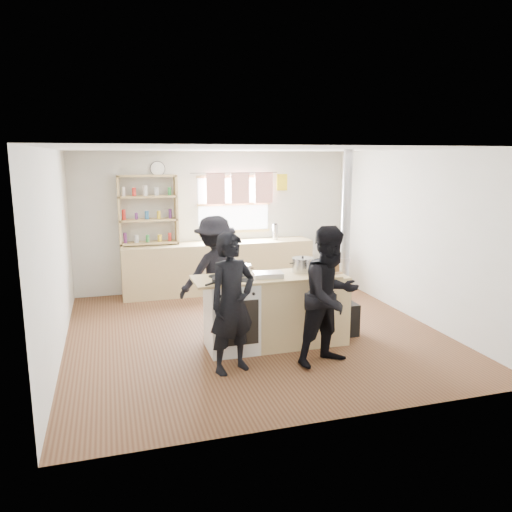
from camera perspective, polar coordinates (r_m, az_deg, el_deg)
name	(u,v)px	position (r m, az deg, el deg)	size (l,w,h in m)	color
ground	(254,332)	(7.06, -0.28, -8.68)	(5.00, 5.00, 0.01)	brown
back_counter	(219,267)	(9.00, -4.25, -1.28)	(3.40, 0.55, 0.90)	tan
shelving_unit	(148,210)	(8.78, -12.23, 5.20)	(1.00, 0.28, 1.20)	tan
thermos	(275,232)	(9.17, 2.22, 2.74)	(0.10, 0.10, 0.28)	silver
cooking_island	(276,310)	(6.45, 2.33, -6.21)	(1.97, 0.64, 0.93)	white
skillet_greens	(222,280)	(5.99, -3.86, -2.71)	(0.36, 0.36, 0.05)	black
roast_tray	(268,275)	(6.21, 1.41, -2.13)	(0.39, 0.29, 0.06)	silver
stockpot_stove	(243,270)	(6.26, -1.51, -1.65)	(0.20, 0.20, 0.17)	#BCBCBF
stockpot_counter	(303,265)	(6.51, 5.34, -1.00)	(0.28, 0.28, 0.21)	#B7B7BA
bread_board	(330,269)	(6.49, 8.41, -1.52)	(0.30, 0.23, 0.12)	tan
flue_heater	(344,287)	(6.88, 10.01, -3.56)	(0.35, 0.35, 2.50)	black
person_near_left	(232,303)	(5.59, -2.75, -5.41)	(0.58, 0.38, 1.60)	black
person_near_right	(331,296)	(5.85, 8.53, -4.56)	(0.80, 0.62, 1.64)	black
person_far	(215,273)	(6.99, -4.68, -1.99)	(1.04, 0.60, 1.61)	black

